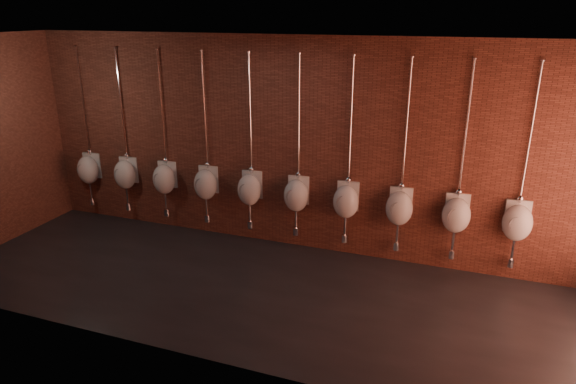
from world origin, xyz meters
name	(u,v)px	position (x,y,z in m)	size (l,w,h in m)	color
ground	(248,288)	(0.00, 0.00, 0.00)	(8.50, 8.50, 0.00)	black
room_shell	(244,142)	(0.00, 0.00, 2.01)	(8.54, 3.04, 3.22)	black
urinal_0	(88,169)	(-3.63, 1.37, 0.90)	(0.42, 0.38, 2.72)	silver
urinal_1	(125,173)	(-2.86, 1.37, 0.90)	(0.42, 0.38, 2.72)	silver
urinal_2	(164,178)	(-2.09, 1.37, 0.90)	(0.42, 0.38, 2.72)	silver
urinal_3	(206,183)	(-1.33, 1.37, 0.90)	(0.42, 0.38, 2.72)	silver
urinal_4	(250,189)	(-0.56, 1.37, 0.90)	(0.42, 0.38, 2.72)	silver
urinal_5	(296,194)	(0.21, 1.37, 0.90)	(0.42, 0.38, 2.72)	silver
urinal_6	(346,200)	(0.98, 1.37, 0.90)	(0.42, 0.38, 2.72)	silver
urinal_7	(399,207)	(1.74, 1.37, 0.90)	(0.42, 0.38, 2.72)	silver
urinal_8	(456,214)	(2.51, 1.37, 0.90)	(0.42, 0.38, 2.72)	silver
urinal_9	(517,221)	(3.28, 1.37, 0.90)	(0.42, 0.38, 2.72)	silver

